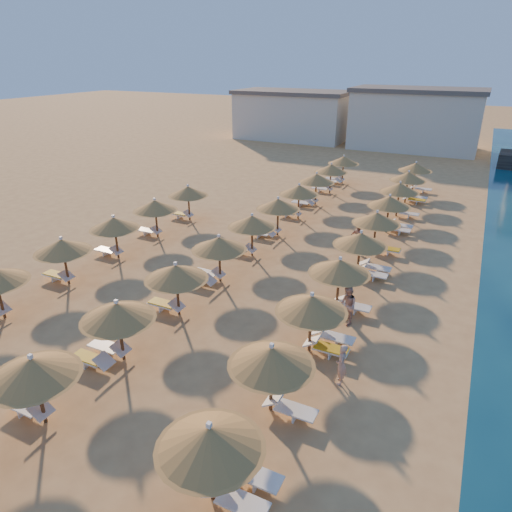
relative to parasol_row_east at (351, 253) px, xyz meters
The scene contains 9 objects.
ground 6.59m from the parasol_row_east, 130.49° to the right, with size 220.00×220.00×0.00m, color tan.
hotel_blocks 40.83m from the parasol_row_east, 91.50° to the left, with size 51.24×9.91×8.10m.
parasol_row_east is the anchor object (origin of this frame).
parasol_row_west 6.30m from the parasol_row_east, behind, with size 2.85×43.88×2.62m.
parasol_row_inland 13.71m from the parasol_row_east, 164.22° to the right, with size 2.85×21.50×2.62m.
loungers 5.11m from the parasol_row_east, behind, with size 16.37×41.66×0.66m.
beachgoer_c 5.19m from the parasol_row_east, 99.81° to the left, with size 1.08×0.45×1.84m, color tan.
beachgoer_a 7.29m from the parasol_row_east, 76.43° to the right, with size 0.58×0.38×1.59m, color tan.
beachgoer_b 3.30m from the parasol_row_east, 75.49° to the right, with size 0.87×0.68×1.79m, color tan.
Camera 1 is at (8.86, -15.47, 10.86)m, focal length 32.00 mm.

